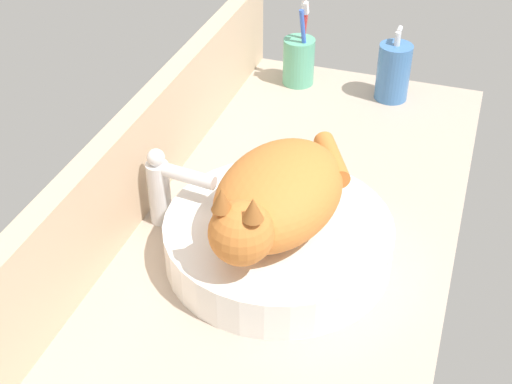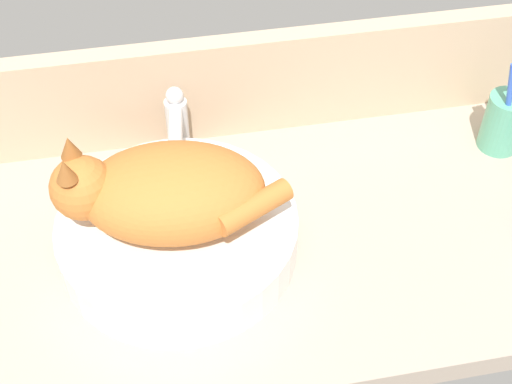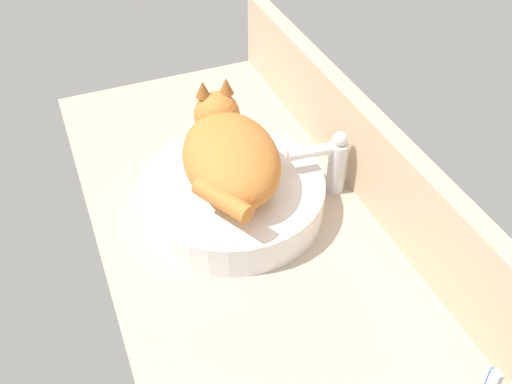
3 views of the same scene
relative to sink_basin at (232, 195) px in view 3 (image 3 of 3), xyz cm
name	(u,v)px [view 3 (image 3 of 3)]	position (x,y,z in cm)	size (l,w,h in cm)	color
ground_plane	(248,236)	(6.23, 0.68, -5.26)	(115.10, 52.84, 4.00)	#B2A08E
backsplash_panel	(371,159)	(6.23, 25.30, 5.70)	(115.10, 3.60, 17.92)	#CCAD8C
sink_basin	(232,195)	(0.00, 0.00, 0.00)	(34.29, 34.29, 6.52)	white
cat	(229,153)	(-1.37, 0.10, 9.02)	(31.85, 20.08, 14.00)	#CC7533
faucet	(332,161)	(2.24, 19.37, 4.04)	(4.04, 11.86, 13.60)	silver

